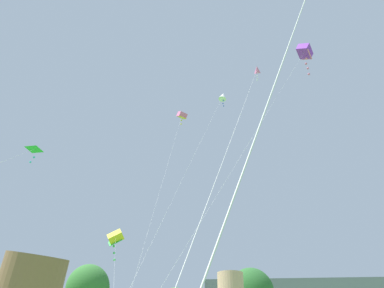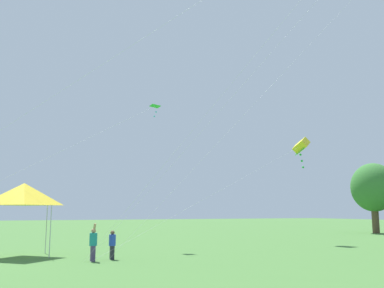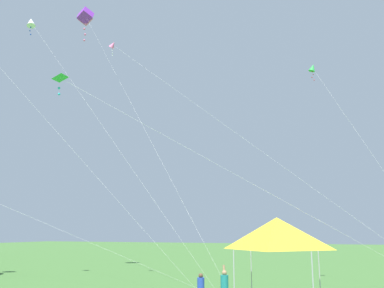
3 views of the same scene
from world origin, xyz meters
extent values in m
ellipsoid|color=#387533|center=(-17.56, 45.38, 5.60)|extent=(5.69, 5.12, 5.98)
cylinder|color=silver|center=(3.70, 7.83, 9.62)|extent=(2.42, 23.78, 19.24)
cone|color=pink|center=(4.91, 19.72, 19.23)|extent=(0.71, 0.88, 0.85)
sphere|color=white|center=(4.96, 19.64, 18.91)|extent=(0.08, 0.08, 0.08)
sphere|color=white|center=(4.86, 19.72, 18.68)|extent=(0.08, 0.08, 0.08)
sphere|color=white|center=(4.86, 19.71, 18.46)|extent=(0.08, 0.08, 0.08)
sphere|color=white|center=(4.83, 19.65, 18.24)|extent=(0.08, 0.08, 0.08)
pyramid|color=green|center=(-8.64, 14.07, 10.91)|extent=(1.00, 0.98, 0.30)
sphere|color=#2DBCD1|center=(-8.58, 14.12, 10.38)|extent=(0.12, 0.12, 0.12)
sphere|color=#2DBCD1|center=(-8.68, 14.01, 10.05)|extent=(0.12, 0.12, 0.12)
cylinder|color=silver|center=(0.06, 16.98, 10.50)|extent=(3.72, 17.78, 20.99)
cone|color=white|center=(1.92, 25.86, 20.99)|extent=(0.92, 1.00, 1.00)
sphere|color=blue|center=(1.96, 25.89, 20.53)|extent=(0.11, 0.11, 0.11)
sphere|color=blue|center=(1.91, 25.91, 20.21)|extent=(0.11, 0.11, 0.11)
sphere|color=blue|center=(1.96, 25.84, 19.90)|extent=(0.11, 0.11, 0.11)
cylinder|color=silver|center=(4.47, 17.08, 12.89)|extent=(11.27, 18.62, 25.78)
cube|color=purple|center=(10.10, 26.38, 25.78)|extent=(1.78, 1.79, 1.49)
cube|color=pink|center=(10.10, 26.38, 25.39)|extent=(1.37, 1.64, 0.82)
sphere|color=pink|center=(10.15, 26.37, 24.90)|extent=(0.22, 0.22, 0.22)
sphere|color=pink|center=(10.05, 26.39, 24.29)|extent=(0.22, 0.22, 0.22)
sphere|color=pink|center=(10.13, 26.32, 23.68)|extent=(0.22, 0.22, 0.22)
sphere|color=pink|center=(10.16, 26.41, 23.07)|extent=(0.22, 0.22, 0.22)
cylinder|color=silver|center=(-4.43, 17.73, 4.21)|extent=(7.13, 19.41, 8.42)
cube|color=yellow|center=(-7.99, 27.43, 8.42)|extent=(1.70, 1.48, 1.60)
cube|color=green|center=(-7.99, 27.43, 8.05)|extent=(1.47, 1.01, 1.06)
sphere|color=green|center=(-8.05, 27.36, 7.61)|extent=(0.20, 0.20, 0.20)
sphere|color=green|center=(-7.99, 27.43, 7.05)|extent=(0.20, 0.20, 0.20)
sphere|color=green|center=(-7.93, 27.49, 6.49)|extent=(0.20, 0.20, 0.20)
cylinder|color=silver|center=(-2.24, 20.45, 11.31)|extent=(1.53, 22.60, 22.63)
cube|color=pink|center=(-3.00, 31.74, 22.62)|extent=(1.39, 1.44, 1.12)
cube|color=yellow|center=(-3.00, 31.74, 22.32)|extent=(1.11, 1.25, 0.62)
sphere|color=yellow|center=(-3.06, 31.68, 21.96)|extent=(0.16, 0.16, 0.16)
sphere|color=yellow|center=(-3.07, 31.70, 21.49)|extent=(0.16, 0.16, 0.16)
camera|label=1|loc=(3.27, -4.26, 1.90)|focal=35.00mm
camera|label=2|loc=(22.68, 4.02, 2.72)|focal=40.00mm
camera|label=3|loc=(-24.22, 1.54, 3.83)|focal=40.00mm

